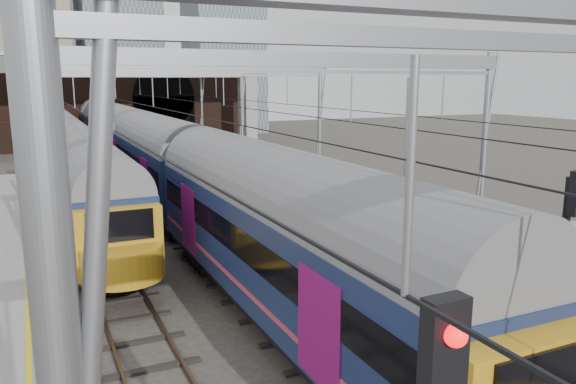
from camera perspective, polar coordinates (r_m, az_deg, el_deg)
name	(u,v)px	position (r m, az deg, el deg)	size (l,w,h in m)	color
tracks	(233,231)	(26.26, -5.59, -4.01)	(14.40, 80.00, 0.22)	#4C3828
overhead_line	(191,87)	(31.54, -9.79, 10.49)	(16.80, 80.00, 8.00)	gray
retaining_wall	(128,105)	(61.70, -15.94, 8.49)	(28.00, 2.75, 9.00)	#321D16
overbridge	(121,76)	(55.57, -16.57, 11.22)	(28.00, 3.00, 9.25)	gray
city_skyline	(110,1)	(80.82, -17.67, 18.05)	(37.50, 27.50, 60.00)	tan
train_main	(129,143)	(40.53, -15.83, 4.80)	(3.03, 69.96, 5.13)	black
train_second	(61,138)	(48.04, -22.08, 5.10)	(2.67, 61.80, 4.64)	black
signal_near_centre	(565,260)	(13.29, 26.30, -6.18)	(0.40, 0.48, 5.14)	black
equip_cover_a	(362,292)	(18.99, 7.49, -10.06)	(0.83, 0.59, 0.10)	#1855B4
equip_cover_b	(301,341)	(15.63, 1.36, -14.85)	(0.85, 0.60, 0.10)	#1855B4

